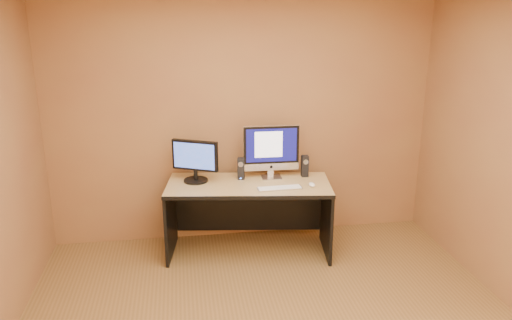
{
  "coord_description": "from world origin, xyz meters",
  "views": [
    {
      "loc": [
        -0.65,
        -3.03,
        2.4
      ],
      "look_at": [
        0.05,
        1.43,
        1.01
      ],
      "focal_mm": 35.0,
      "sensor_mm": 36.0,
      "label": 1
    }
  ],
  "objects": [
    {
      "name": "speaker_right",
      "position": [
        0.59,
        1.67,
        0.85
      ],
      "size": [
        0.07,
        0.07,
        0.22
      ],
      "primitive_type": null,
      "rotation": [
        0.0,
        0.0,
        -0.02
      ],
      "color": "black",
      "rests_on": "desk"
    },
    {
      "name": "desk",
      "position": [
        -0.01,
        1.53,
        0.37
      ],
      "size": [
        1.68,
        0.91,
        0.74
      ],
      "primitive_type": null,
      "rotation": [
        0.0,
        0.0,
        -0.14
      ],
      "color": "tan",
      "rests_on": "ground"
    },
    {
      "name": "cable_a",
      "position": [
        0.25,
        1.84,
        0.74
      ],
      "size": [
        0.08,
        0.21,
        0.01
      ],
      "primitive_type": "cylinder",
      "rotation": [
        1.57,
        0.0,
        0.31
      ],
      "color": "black",
      "rests_on": "desk"
    },
    {
      "name": "second_monitor",
      "position": [
        -0.52,
        1.69,
        0.95
      ],
      "size": [
        0.54,
        0.42,
        0.42
      ],
      "primitive_type": null,
      "rotation": [
        0.0,
        0.0,
        -0.45
      ],
      "color": "black",
      "rests_on": "desk"
    },
    {
      "name": "cable_b",
      "position": [
        0.21,
        1.8,
        0.74
      ],
      "size": [
        0.12,
        0.14,
        0.01
      ],
      "primitive_type": "cylinder",
      "rotation": [
        1.57,
        0.0,
        -0.68
      ],
      "color": "black",
      "rests_on": "desk"
    },
    {
      "name": "mouse",
      "position": [
        0.59,
        1.37,
        0.76
      ],
      "size": [
        0.06,
        0.1,
        0.04
      ],
      "primitive_type": "ellipsoid",
      "rotation": [
        0.0,
        0.0,
        -0.0
      ],
      "color": "white",
      "rests_on": "desk"
    },
    {
      "name": "imac",
      "position": [
        0.24,
        1.68,
        1.01
      ],
      "size": [
        0.57,
        0.22,
        0.55
      ],
      "primitive_type": null,
      "rotation": [
        0.0,
        0.0,
        -0.02
      ],
      "color": "#B9B9BE",
      "rests_on": "desk"
    },
    {
      "name": "keyboard",
      "position": [
        0.26,
        1.34,
        0.75
      ],
      "size": [
        0.43,
        0.13,
        0.02
      ],
      "primitive_type": "cube",
      "rotation": [
        0.0,
        0.0,
        0.04
      ],
      "color": "silver",
      "rests_on": "desk"
    },
    {
      "name": "speaker_left",
      "position": [
        -0.06,
        1.69,
        0.85
      ],
      "size": [
        0.08,
        0.08,
        0.22
      ],
      "primitive_type": null,
      "rotation": [
        0.0,
        0.0,
        -0.22
      ],
      "color": "black",
      "rests_on": "desk"
    },
    {
      "name": "walls",
      "position": [
        0.0,
        0.0,
        1.3
      ],
      "size": [
        4.0,
        4.0,
        2.6
      ],
      "primitive_type": null,
      "color": "olive",
      "rests_on": "ground"
    }
  ]
}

